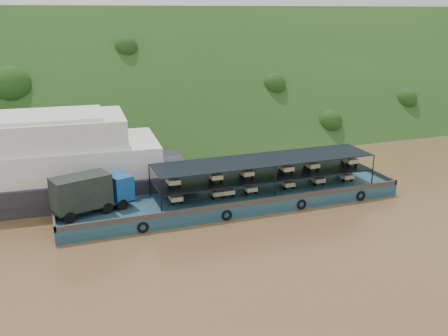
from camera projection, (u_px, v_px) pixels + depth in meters
name	position (u px, v px, depth m)	size (l,w,h in m)	color
ground	(252.00, 204.00, 51.46)	(160.00, 160.00, 0.00)	brown
hillside	(167.00, 129.00, 83.66)	(140.00, 28.00, 28.00)	#1D3C16
cargo_barge	(218.00, 196.00, 50.24)	(35.11, 7.18, 4.90)	#16374E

